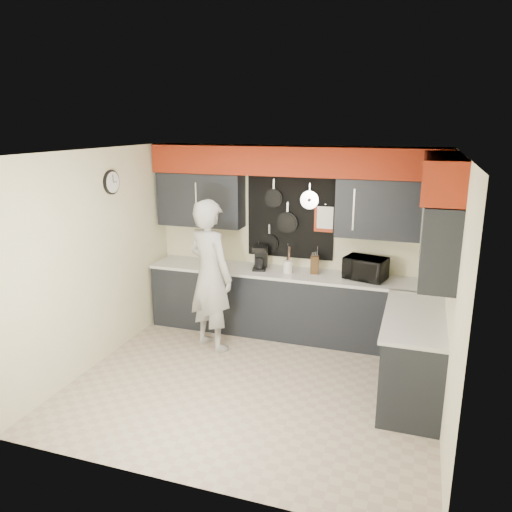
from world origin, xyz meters
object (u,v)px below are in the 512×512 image
(utensil_crock, at_px, (288,267))
(person, at_px, (210,276))
(coffee_maker, at_px, (260,257))
(microwave, at_px, (365,268))
(knife_block, at_px, (315,265))

(utensil_crock, distance_m, person, 1.08)
(coffee_maker, distance_m, person, 0.84)
(coffee_maker, xyz_separation_m, person, (-0.44, -0.70, -0.10))
(coffee_maker, bearing_deg, person, -134.96)
(microwave, relative_size, knife_block, 2.16)
(utensil_crock, bearing_deg, coffee_maker, 174.93)
(microwave, height_order, utensil_crock, microwave)
(knife_block, height_order, utensil_crock, knife_block)
(utensil_crock, relative_size, coffee_maker, 0.50)
(microwave, height_order, knife_block, microwave)
(coffee_maker, height_order, person, person)
(knife_block, bearing_deg, utensil_crock, -176.74)
(knife_block, bearing_deg, microwave, -11.35)
(microwave, bearing_deg, person, -144.52)
(microwave, bearing_deg, utensil_crock, -162.77)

